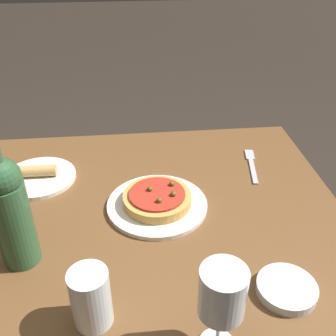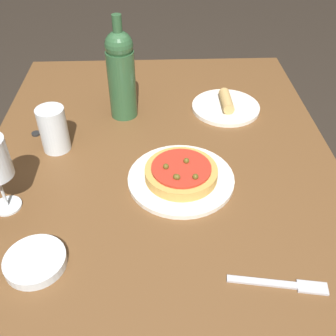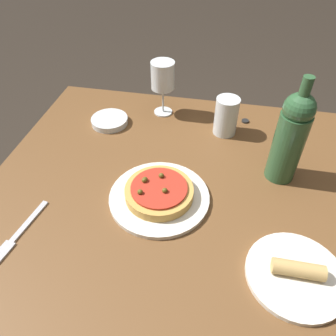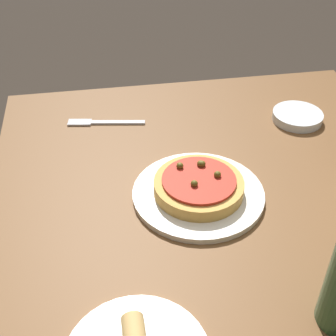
{
  "view_description": "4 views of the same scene",
  "coord_description": "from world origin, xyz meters",
  "px_view_note": "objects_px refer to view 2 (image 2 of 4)",
  "views": [
    {
      "loc": [
        -0.05,
        0.75,
        1.36
      ],
      "look_at": [
        -0.13,
        -0.07,
        0.82
      ],
      "focal_mm": 42.0,
      "sensor_mm": 36.0,
      "label": 1
    },
    {
      "loc": [
        -0.82,
        0.01,
        1.36
      ],
      "look_at": [
        -0.09,
        -0.02,
        0.75
      ],
      "focal_mm": 42.0,
      "sensor_mm": 36.0,
      "label": 2
    },
    {
      "loc": [
        0.03,
        -0.61,
        1.35
      ],
      "look_at": [
        -0.09,
        -0.02,
        0.81
      ],
      "focal_mm": 35.0,
      "sensor_mm": 36.0,
      "label": 3
    },
    {
      "loc": [
        0.57,
        -0.23,
        1.33
      ],
      "look_at": [
        -0.14,
        -0.11,
        0.77
      ],
      "focal_mm": 50.0,
      "sensor_mm": 36.0,
      "label": 4
    }
  ],
  "objects_px": {
    "dinner_plate": "(181,179)",
    "wine_bottle": "(121,73)",
    "fork": "(284,284)",
    "dining_table": "(160,181)",
    "side_bowl": "(35,261)",
    "pizza": "(181,172)",
    "bottle_cap": "(36,134)",
    "water_cup": "(54,129)",
    "side_plate": "(226,106)"
  },
  "relations": [
    {
      "from": "dining_table",
      "to": "side_plate",
      "type": "xyz_separation_m",
      "value": [
        0.22,
        -0.21,
        0.1
      ]
    },
    {
      "from": "pizza",
      "to": "fork",
      "type": "distance_m",
      "value": 0.35
    },
    {
      "from": "water_cup",
      "to": "fork",
      "type": "height_order",
      "value": "water_cup"
    },
    {
      "from": "side_bowl",
      "to": "bottle_cap",
      "type": "height_order",
      "value": "side_bowl"
    },
    {
      "from": "dining_table",
      "to": "water_cup",
      "type": "height_order",
      "value": "water_cup"
    },
    {
      "from": "fork",
      "to": "side_plate",
      "type": "xyz_separation_m",
      "value": [
        0.63,
        0.01,
        0.01
      ]
    },
    {
      "from": "wine_bottle",
      "to": "dining_table",
      "type": "bearing_deg",
      "value": -153.52
    },
    {
      "from": "bottle_cap",
      "to": "fork",
      "type": "bearing_deg",
      "value": -131.84
    },
    {
      "from": "wine_bottle",
      "to": "side_plate",
      "type": "distance_m",
      "value": 0.34
    },
    {
      "from": "dinner_plate",
      "to": "pizza",
      "type": "height_order",
      "value": "pizza"
    },
    {
      "from": "dinner_plate",
      "to": "pizza",
      "type": "distance_m",
      "value": 0.02
    },
    {
      "from": "dining_table",
      "to": "wine_bottle",
      "type": "xyz_separation_m",
      "value": [
        0.2,
        0.1,
        0.23
      ]
    },
    {
      "from": "bottle_cap",
      "to": "pizza",
      "type": "bearing_deg",
      "value": -118.01
    },
    {
      "from": "fork",
      "to": "side_plate",
      "type": "relative_size",
      "value": 0.9
    },
    {
      "from": "pizza",
      "to": "water_cup",
      "type": "xyz_separation_m",
      "value": [
        0.14,
        0.32,
        0.03
      ]
    },
    {
      "from": "dinner_plate",
      "to": "wine_bottle",
      "type": "relative_size",
      "value": 0.87
    },
    {
      "from": "pizza",
      "to": "side_plate",
      "type": "xyz_separation_m",
      "value": [
        0.33,
        -0.16,
        -0.02
      ]
    },
    {
      "from": "pizza",
      "to": "side_bowl",
      "type": "height_order",
      "value": "pizza"
    },
    {
      "from": "pizza",
      "to": "water_cup",
      "type": "height_order",
      "value": "water_cup"
    },
    {
      "from": "wine_bottle",
      "to": "fork",
      "type": "relative_size",
      "value": 1.59
    },
    {
      "from": "wine_bottle",
      "to": "bottle_cap",
      "type": "distance_m",
      "value": 0.3
    },
    {
      "from": "fork",
      "to": "bottle_cap",
      "type": "distance_m",
      "value": 0.77
    },
    {
      "from": "dining_table",
      "to": "bottle_cap",
      "type": "bearing_deg",
      "value": 72.95
    },
    {
      "from": "dining_table",
      "to": "fork",
      "type": "bearing_deg",
      "value": -151.02
    },
    {
      "from": "pizza",
      "to": "bottle_cap",
      "type": "height_order",
      "value": "pizza"
    },
    {
      "from": "dinner_plate",
      "to": "side_bowl",
      "type": "height_order",
      "value": "side_bowl"
    },
    {
      "from": "pizza",
      "to": "wine_bottle",
      "type": "relative_size",
      "value": 0.59
    },
    {
      "from": "dinner_plate",
      "to": "water_cup",
      "type": "relative_size",
      "value": 2.12
    },
    {
      "from": "fork",
      "to": "dining_table",
      "type": "bearing_deg",
      "value": 128.46
    },
    {
      "from": "side_plate",
      "to": "dining_table",
      "type": "bearing_deg",
      "value": 136.65
    },
    {
      "from": "dining_table",
      "to": "water_cup",
      "type": "bearing_deg",
      "value": 81.69
    },
    {
      "from": "dining_table",
      "to": "pizza",
      "type": "height_order",
      "value": "pizza"
    },
    {
      "from": "bottle_cap",
      "to": "dinner_plate",
      "type": "bearing_deg",
      "value": -117.97
    },
    {
      "from": "bottle_cap",
      "to": "water_cup",
      "type": "bearing_deg",
      "value": -132.47
    },
    {
      "from": "pizza",
      "to": "wine_bottle",
      "type": "distance_m",
      "value": 0.36
    },
    {
      "from": "dinner_plate",
      "to": "pizza",
      "type": "bearing_deg",
      "value": 169.14
    },
    {
      "from": "side_bowl",
      "to": "pizza",
      "type": "bearing_deg",
      "value": -51.92
    },
    {
      "from": "water_cup",
      "to": "side_bowl",
      "type": "xyz_separation_m",
      "value": [
        -0.38,
        -0.02,
        -0.05
      ]
    },
    {
      "from": "side_bowl",
      "to": "fork",
      "type": "height_order",
      "value": "side_bowl"
    },
    {
      "from": "wine_bottle",
      "to": "side_plate",
      "type": "bearing_deg",
      "value": -86.65
    },
    {
      "from": "bottle_cap",
      "to": "wine_bottle",
      "type": "bearing_deg",
      "value": -68.35
    },
    {
      "from": "pizza",
      "to": "water_cup",
      "type": "bearing_deg",
      "value": 65.95
    },
    {
      "from": "pizza",
      "to": "wine_bottle",
      "type": "height_order",
      "value": "wine_bottle"
    },
    {
      "from": "side_plate",
      "to": "bottle_cap",
      "type": "bearing_deg",
      "value": 101.74
    },
    {
      "from": "dinner_plate",
      "to": "pizza",
      "type": "relative_size",
      "value": 1.48
    },
    {
      "from": "fork",
      "to": "bottle_cap",
      "type": "relative_size",
      "value": 7.8
    },
    {
      "from": "dining_table",
      "to": "side_bowl",
      "type": "xyz_separation_m",
      "value": [
        -0.34,
        0.25,
        0.1
      ]
    },
    {
      "from": "side_bowl",
      "to": "side_plate",
      "type": "xyz_separation_m",
      "value": [
        0.56,
        -0.46,
        -0.0
      ]
    },
    {
      "from": "pizza",
      "to": "dinner_plate",
      "type": "bearing_deg",
      "value": -10.86
    },
    {
      "from": "wine_bottle",
      "to": "fork",
      "type": "height_order",
      "value": "wine_bottle"
    }
  ]
}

